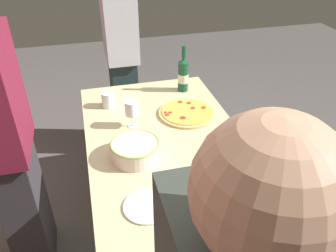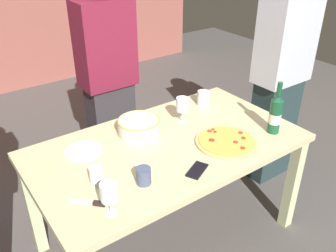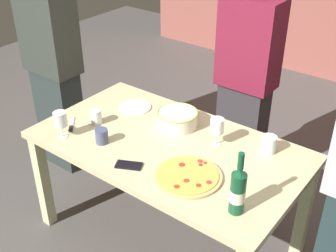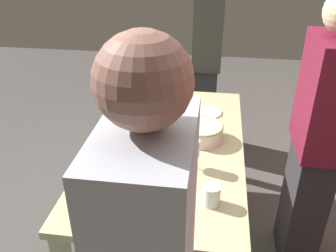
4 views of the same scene
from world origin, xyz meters
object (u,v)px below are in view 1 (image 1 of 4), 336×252
(wine_glass_near_pizza, at_px, (132,109))
(person_host, at_px, (121,53))
(pizza_knife, at_px, (251,213))
(person_guest_left, at_px, (6,146))
(pizza, at_px, (187,113))
(cell_phone, at_px, (221,138))
(cup_ceramic, at_px, (108,100))
(cup_amber, at_px, (216,197))
(serving_bowl, at_px, (135,149))
(cup_spare, at_px, (229,166))
(wine_glass_by_bottle, at_px, (272,184))
(side_plate, at_px, (147,206))
(wine_bottle, at_px, (183,74))
(dining_table, at_px, (168,157))

(wine_glass_near_pizza, bearing_deg, person_host, -3.91)
(pizza_knife, relative_size, person_guest_left, 0.09)
(pizza, relative_size, cell_phone, 2.54)
(wine_glass_near_pizza, bearing_deg, cup_ceramic, 22.39)
(wine_glass_near_pizza, bearing_deg, cell_phone, -119.05)
(cup_amber, bearing_deg, cell_phone, -24.88)
(serving_bowl, xyz_separation_m, wine_glass_near_pizza, (0.31, -0.03, 0.07))
(pizza, distance_m, cup_spare, 0.60)
(wine_glass_near_pizza, relative_size, wine_glass_by_bottle, 1.03)
(cup_ceramic, bearing_deg, wine_glass_by_bottle, -150.18)
(side_plate, xyz_separation_m, person_host, (1.55, -0.11, 0.12))
(wine_bottle, distance_m, cup_spare, 0.93)
(cup_amber, relative_size, pizza_knife, 0.61)
(dining_table, relative_size, serving_bowl, 6.14)
(pizza_knife, distance_m, person_host, 1.74)
(wine_bottle, relative_size, wine_glass_near_pizza, 1.94)
(dining_table, distance_m, cup_amber, 0.53)
(wine_bottle, height_order, pizza_knife, wine_bottle)
(pizza, bearing_deg, wine_glass_by_bottle, -171.18)
(pizza, distance_m, pizza_knife, 0.87)
(person_guest_left, bearing_deg, cell_phone, -0.70)
(cup_amber, xyz_separation_m, person_host, (1.62, 0.19, 0.08))
(pizza_knife, relative_size, person_host, 0.09)
(cup_amber, xyz_separation_m, side_plate, (0.06, 0.30, -0.04))
(wine_glass_near_pizza, bearing_deg, person_guest_left, 104.84)
(cup_amber, xyz_separation_m, person_guest_left, (0.55, 0.93, 0.06))
(cup_spare, bearing_deg, cell_phone, -15.69)
(wine_bottle, xyz_separation_m, wine_glass_near_pizza, (-0.38, 0.43, -0.00))
(person_host, bearing_deg, pizza_knife, 5.45)
(dining_table, distance_m, serving_bowl, 0.26)
(cup_spare, bearing_deg, person_host, 13.12)
(pizza, relative_size, serving_bowl, 1.40)
(wine_bottle, height_order, wine_glass_by_bottle, wine_bottle)
(pizza, xyz_separation_m, cup_amber, (-0.78, 0.11, 0.03))
(cup_ceramic, bearing_deg, side_plate, -175.92)
(pizza, relative_size, wine_bottle, 1.10)
(dining_table, height_order, wine_bottle, wine_bottle)
(cup_ceramic, xyz_separation_m, person_guest_left, (-0.46, 0.56, 0.05))
(dining_table, height_order, pizza_knife, pizza_knife)
(wine_bottle, xyz_separation_m, side_plate, (-1.05, 0.48, -0.12))
(person_guest_left, bearing_deg, serving_bowl, -7.86)
(wine_glass_by_bottle, distance_m, pizza_knife, 0.16)
(dining_table, distance_m, person_guest_left, 0.86)
(wine_glass_by_bottle, distance_m, person_host, 1.72)
(serving_bowl, bearing_deg, person_guest_left, 78.68)
(cup_ceramic, distance_m, cup_spare, 0.97)
(dining_table, distance_m, cell_phone, 0.33)
(wine_bottle, bearing_deg, cell_phone, -176.39)
(pizza_knife, bearing_deg, wine_bottle, -2.28)
(cell_phone, distance_m, person_host, 1.22)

